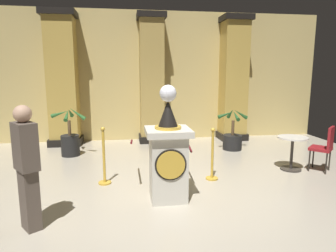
# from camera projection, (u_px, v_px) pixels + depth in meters

# --- Properties ---
(ground_plane) EXTENTS (10.67, 10.67, 0.00)m
(ground_plane) POSITION_uv_depth(u_px,v_px,m) (174.00, 195.00, 5.01)
(ground_plane) COLOR #B2A893
(back_wall) EXTENTS (10.67, 0.16, 3.87)m
(back_wall) POSITION_uv_depth(u_px,v_px,m) (150.00, 77.00, 9.09)
(back_wall) COLOR tan
(back_wall) RESTS_ON ground_plane
(pedestal_clock) EXTENTS (0.71, 0.71, 1.86)m
(pedestal_clock) POSITION_uv_depth(u_px,v_px,m) (168.00, 155.00, 4.74)
(pedestal_clock) COLOR beige
(pedestal_clock) RESTS_ON ground_plane
(stanchion_near) EXTENTS (0.24, 0.24, 1.01)m
(stanchion_near) POSITION_uv_depth(u_px,v_px,m) (212.00, 162.00, 5.71)
(stanchion_near) COLOR gold
(stanchion_near) RESTS_ON ground_plane
(stanchion_far) EXTENTS (0.24, 0.24, 1.08)m
(stanchion_far) POSITION_uv_depth(u_px,v_px,m) (104.00, 164.00, 5.47)
(stanchion_far) COLOR gold
(stanchion_far) RESTS_ON ground_plane
(velvet_rope) EXTENTS (1.09, 1.06, 0.22)m
(velvet_rope) POSITION_uv_depth(u_px,v_px,m) (159.00, 141.00, 5.51)
(velvet_rope) COLOR #591419
(column_left) EXTENTS (0.93, 0.93, 3.72)m
(column_left) POSITION_uv_depth(u_px,v_px,m) (63.00, 80.00, 8.38)
(column_left) COLOR black
(column_left) RESTS_ON ground_plane
(column_right) EXTENTS (0.87, 0.87, 3.72)m
(column_right) POSITION_uv_depth(u_px,v_px,m) (233.00, 80.00, 9.09)
(column_right) COLOR black
(column_right) RESTS_ON ground_plane
(column_centre_rear) EXTENTS (0.82, 0.82, 3.72)m
(column_centre_rear) POSITION_uv_depth(u_px,v_px,m) (152.00, 80.00, 8.73)
(column_centre_rear) COLOR black
(column_centre_rear) RESTS_ON ground_plane
(potted_palm_left) EXTENTS (0.87, 0.87, 1.23)m
(potted_palm_left) POSITION_uv_depth(u_px,v_px,m) (70.00, 141.00, 7.37)
(potted_palm_left) COLOR black
(potted_palm_left) RESTS_ON ground_plane
(potted_palm_right) EXTENTS (0.86, 0.85, 1.13)m
(potted_palm_right) POSITION_uv_depth(u_px,v_px,m) (232.00, 138.00, 7.98)
(potted_palm_right) COLOR black
(potted_palm_right) RESTS_ON ground_plane
(bystander_guest) EXTENTS (0.39, 0.42, 1.64)m
(bystander_guest) POSITION_uv_depth(u_px,v_px,m) (27.00, 165.00, 3.77)
(bystander_guest) COLOR brown
(bystander_guest) RESTS_ON ground_plane
(cafe_table) EXTENTS (0.61, 0.61, 0.72)m
(cafe_table) POSITION_uv_depth(u_px,v_px,m) (292.00, 149.00, 6.26)
(cafe_table) COLOR #332D28
(cafe_table) RESTS_ON ground_plane
(cafe_chair_red) EXTENTS (0.57, 0.57, 0.96)m
(cafe_chair_red) POSITION_uv_depth(u_px,v_px,m) (325.00, 145.00, 6.12)
(cafe_chair_red) COLOR black
(cafe_chair_red) RESTS_ON ground_plane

